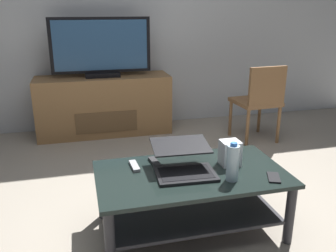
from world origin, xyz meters
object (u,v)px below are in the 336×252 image
Objects in this scene: water_bottle_near at (233,163)px; soundbar_remote at (134,166)px; dining_chair at (259,99)px; router_box at (230,153)px; television at (101,49)px; cell_phone at (274,177)px; tv_remote at (155,162)px; coffee_table at (191,190)px; media_cabinet at (104,105)px; laptop at (184,162)px.

water_bottle_near is 1.52× the size of soundbar_remote.
dining_chair is 1.98m from soundbar_remote.
television is at bearing 108.14° from router_box.
cell_phone is 0.77m from tv_remote.
soundbar_remote is at bearing 154.80° from coffee_table.
media_cabinet reaches higher than soundbar_remote.
media_cabinet is at bearing 88.24° from soundbar_remote.
laptop reaches higher than soundbar_remote.
soundbar_remote is (-0.34, 0.16, 0.14)m from coffee_table.
media_cabinet reaches higher than cell_phone.
television is 4.48× the size of water_bottle_near.
media_cabinet is 6.20× the size of water_bottle_near.
laptop is (-1.26, -1.37, 0.00)m from dining_chair.
laptop is 3.02× the size of cell_phone.
router_box is 0.50m from tv_remote.
television reaches higher than media_cabinet.
dining_chair is at bearing -23.88° from media_cabinet.
coffee_table is 7.53× the size of tv_remote.
coffee_table is 4.95× the size of water_bottle_near.
tv_remote is at bearing 136.75° from coffee_table.
laptop is 1.74× the size of water_bottle_near.
soundbar_remote is at bearing 154.94° from laptop.
soundbar_remote is at bearing -88.72° from television.
tv_remote is at bearing 172.36° from cell_phone.
tv_remote is at bearing -139.36° from dining_chair.
coffee_table is 0.36m from router_box.
router_box is (-0.93, -1.35, 0.02)m from dining_chair.
television reaches higher than cell_phone.
television reaches higher than laptop.
tv_remote and soundbar_remote have the same top height.
laptop reaches higher than cell_phone.
dining_chair is 5.09× the size of router_box.
coffee_table is at bearing -130.98° from dining_chair.
television is at bearing 88.64° from tv_remote.
soundbar_remote is (-1.55, -1.24, -0.05)m from dining_chair.
media_cabinet is 2.11m from laptop.
coffee_table is at bearing 179.03° from cell_phone.
router_box is 1.19× the size of cell_phone.
television is 6.55× the size of router_box.
dining_chair is at bearing 55.39° from router_box.
laptop is at bearing 178.84° from cell_phone.
coffee_table is 8.61× the size of cell_phone.
water_bottle_near is at bearing -38.34° from coffee_table.
laptop is at bearing -175.20° from router_box.
dining_chair is at bearing 35.52° from soundbar_remote.
water_bottle_near is (-0.08, -0.21, 0.03)m from router_box.
dining_chair is at bearing -23.23° from television.
water_bottle_near is at bearing -75.43° from media_cabinet.
television is 2.36m from water_bottle_near.
laptop is (0.34, -2.08, 0.15)m from media_cabinet.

